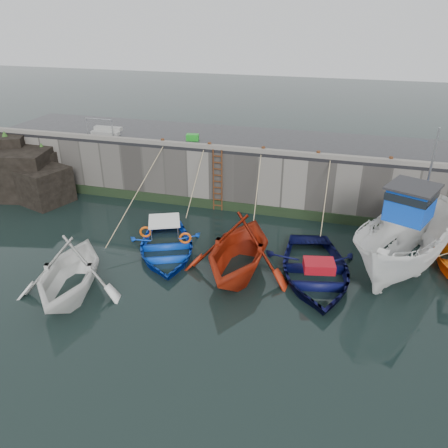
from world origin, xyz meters
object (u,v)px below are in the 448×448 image
(bollard_a, at_px, (163,141))
(bollard_c, at_px, (263,149))
(ladder, at_px, (218,181))
(boat_near_navy, at_px, (314,277))
(bollard_e, at_px, (391,160))
(boat_near_white, at_px, (73,292))
(fish_crate, at_px, (193,137))
(boat_near_blacktrim, at_px, (238,272))
(boat_near_blue, at_px, (166,253))
(bollard_d, at_px, (318,154))
(boat_far_white, at_px, (406,243))
(bollard_b, at_px, (210,145))

(bollard_a, bearing_deg, bollard_c, 0.00)
(ladder, distance_m, boat_near_navy, 7.55)
(boat_near_navy, height_order, bollard_e, bollard_e)
(boat_near_white, height_order, fish_crate, fish_crate)
(boat_near_navy, relative_size, bollard_a, 19.53)
(boat_near_blacktrim, height_order, boat_near_navy, boat_near_blacktrim)
(boat_near_blue, bearing_deg, fish_crate, 74.99)
(boat_near_blue, bearing_deg, bollard_d, 19.28)
(boat_near_navy, bearing_deg, boat_near_blacktrim, 176.88)
(boat_near_navy, distance_m, bollard_c, 7.06)
(boat_far_white, relative_size, bollard_b, 27.79)
(boat_near_white, xyz_separation_m, fish_crate, (1.28, 9.90, 3.32))
(bollard_d, bearing_deg, bollard_b, 180.00)
(bollard_a, bearing_deg, boat_near_white, -90.38)
(bollard_b, bearing_deg, boat_near_blacktrim, -62.86)
(boat_near_blacktrim, distance_m, bollard_b, 7.31)
(boat_far_white, height_order, fish_crate, boat_far_white)
(bollard_b, bearing_deg, boat_near_navy, -42.25)
(boat_far_white, bearing_deg, bollard_d, 159.16)
(bollard_a, relative_size, bollard_e, 1.00)
(ladder, xyz_separation_m, fish_crate, (-1.78, 1.43, 1.73))
(boat_near_white, distance_m, boat_far_white, 12.82)
(boat_near_blue, relative_size, boat_near_blacktrim, 0.93)
(boat_far_white, xyz_separation_m, bollard_a, (-11.70, 3.84, 2.12))
(bollard_b, bearing_deg, bollard_c, 0.00)
(ladder, height_order, bollard_b, bollard_b)
(bollard_b, distance_m, bollard_c, 2.70)
(boat_near_blue, distance_m, bollard_c, 6.88)
(boat_near_white, bearing_deg, boat_far_white, 7.75)
(bollard_d, height_order, bollard_e, same)
(boat_near_white, distance_m, bollard_c, 10.78)
(boat_near_white, xyz_separation_m, boat_near_blue, (2.20, 3.61, 0.00))
(fish_crate, bearing_deg, boat_near_white, -107.90)
(boat_far_white, distance_m, bollard_e, 4.44)
(bollard_a, xyz_separation_m, bollard_e, (11.00, 0.00, 0.00))
(ladder, height_order, fish_crate, fish_crate)
(boat_near_navy, xyz_separation_m, bollard_c, (-3.20, 5.36, 3.30))
(ladder, relative_size, boat_near_blacktrim, 0.62)
(boat_near_navy, bearing_deg, bollard_a, 135.63)
(bollard_a, height_order, bollard_b, same)
(boat_near_white, xyz_separation_m, bollard_c, (5.26, 8.81, 3.30))
(boat_near_white, distance_m, bollard_d, 12.26)
(fish_crate, xyz_separation_m, bollard_b, (1.28, -1.09, -0.02))
(ladder, distance_m, boat_far_white, 9.39)
(boat_far_white, bearing_deg, bollard_a, -174.44)
(bollard_a, bearing_deg, boat_near_navy, -32.54)
(ladder, xyz_separation_m, bollard_d, (4.80, 0.34, 1.71))
(ladder, distance_m, bollard_c, 2.81)
(boat_near_blue, xyz_separation_m, bollard_d, (5.66, 5.20, 3.30))
(boat_near_blue, relative_size, fish_crate, 7.53)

